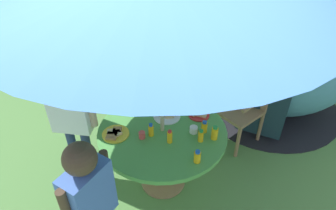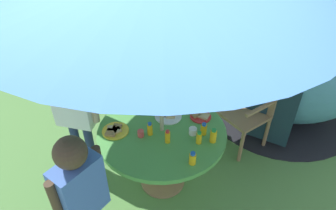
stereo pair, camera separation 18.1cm
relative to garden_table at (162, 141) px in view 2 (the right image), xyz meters
The scene contains 20 objects.
ground_plane 0.56m from the garden_table, ahead, with size 10.00×10.00×0.02m, color #548442.
garden_table is the anchor object (origin of this frame).
wooden_chair 1.14m from the garden_table, 54.70° to the left, with size 0.69×0.67×0.97m.
dome_tent 1.95m from the garden_table, 58.04° to the left, with size 2.18×2.18×1.62m.
potted_plant 2.07m from the garden_table, 145.50° to the left, with size 0.39×0.39×0.56m.
child_in_pink_shirt 0.99m from the garden_table, 112.42° to the left, with size 0.32×0.44×1.39m.
child_in_white_shirt 0.90m from the garden_table, behind, with size 0.46×0.23×1.38m.
child_in_blue_shirt 0.93m from the garden_table, 106.88° to the right, with size 0.27×0.41×1.25m.
snack_bowl 0.48m from the garden_table, 82.38° to the left, with size 0.13×0.13×0.08m.
plate_far_left 0.44m from the garden_table, 156.82° to the right, with size 0.24×0.24×0.03m.
plate_back_edge 0.25m from the garden_table, 94.13° to the left, with size 0.25×0.25×0.03m.
plate_center_front 0.43m from the garden_table, 46.23° to the left, with size 0.20×0.20×0.03m.
juice_bottle_near_left 0.51m from the garden_table, 38.28° to the right, with size 0.06×0.06×0.12m.
juice_bottle_near_right 0.23m from the garden_table, 130.66° to the right, with size 0.05×0.05×0.13m.
juice_bottle_far_right 0.26m from the garden_table, 51.99° to the right, with size 0.05×0.05×0.13m.
juice_bottle_center_back 0.41m from the garden_table, ahead, with size 0.05×0.05×0.12m.
juice_bottle_mid_left 0.50m from the garden_table, ahead, with size 0.06×0.06×0.13m.
juice_bottle_mid_right 0.42m from the garden_table, 11.94° to the left, with size 0.06×0.06×0.12m.
cup_near 0.26m from the garden_table, 135.45° to the right, with size 0.06×0.06×0.06m, color #E04C47.
cup_far 0.33m from the garden_table, ahead, with size 0.07×0.07×0.06m, color white.
Camera 2 is at (0.74, -1.86, 2.46)m, focal length 31.90 mm.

